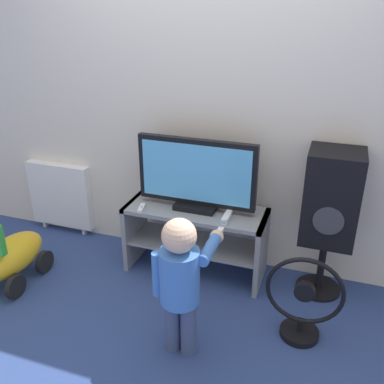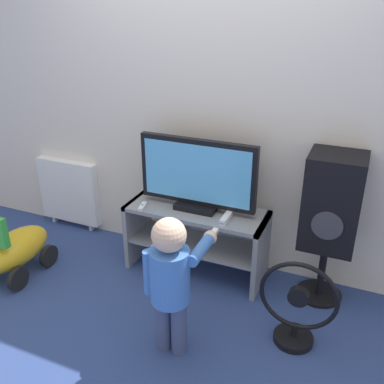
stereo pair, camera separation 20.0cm
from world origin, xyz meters
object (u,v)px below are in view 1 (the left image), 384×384
Objects in this scene: television at (196,175)px; ride_on_toy at (10,256)px; game_console at (227,217)px; radiator at (61,195)px; speaker_tower at (331,201)px; remote_primary at (141,208)px; child at (181,277)px; floor_fan at (303,302)px.

television is 1.52m from ride_on_toy.
game_console is 1.64m from ride_on_toy.
speaker_tower is at bearing -3.66° from radiator.
television is at bearing -8.09° from radiator.
remote_primary is 0.89m from child.
ride_on_toy is (-2.20, -0.65, -0.51)m from speaker_tower.
speaker_tower is 1.78× the size of ride_on_toy.
remote_primary is 0.15× the size of child.
floor_fan is 0.96× the size of ride_on_toy.
remote_primary is 1.35m from speaker_tower.
child is at bearing -130.55° from speaker_tower.
speaker_tower reaches higher than television.
speaker_tower reaches higher than ride_on_toy.
game_console is 0.19× the size of child.
game_console is 0.72m from speaker_tower.
radiator is at bearing 162.96° from floor_fan.
television is 1.44m from radiator.
television is 5.05× the size of game_console.
floor_fan is at bearing 27.38° from child.
child is at bearing -95.77° from game_console.
television reaches higher than remote_primary.
ride_on_toy is at bearing -154.43° from television.
television is 1.51× the size of floor_fan.
ride_on_toy is (-2.12, -0.12, -0.04)m from floor_fan.
remote_primary is 0.21× the size of radiator.
television is at bearing 25.57° from ride_on_toy.
ride_on_toy is (-1.45, 0.23, -0.31)m from child.
floor_fan is 2.32m from radiator.
floor_fan is at bearing -14.95° from remote_primary.
ride_on_toy is at bearing -161.77° from game_console.
television is 0.98× the size of child.
remote_primary is at bearing 26.91° from ride_on_toy.
game_console is 1.66m from radiator.
radiator reaches higher than remote_primary.
radiator is at bearing 96.65° from ride_on_toy.
child reaches higher than remote_primary.
speaker_tower reaches higher than remote_primary.
game_console is 0.29× the size of ride_on_toy.
floor_fan is 0.90× the size of radiator.
child is 0.81m from floor_fan.
speaker_tower reaches higher than child.
radiator is at bearing 171.91° from television.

